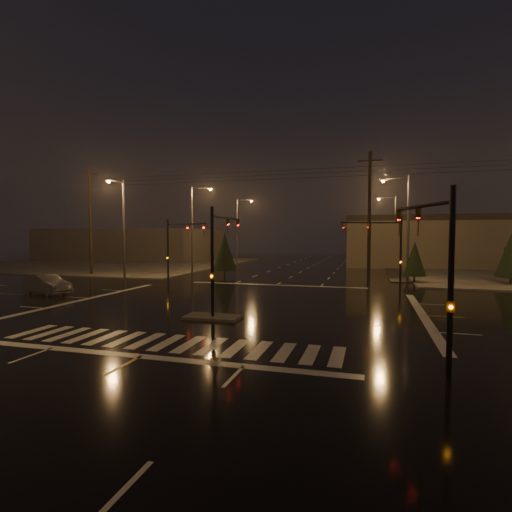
% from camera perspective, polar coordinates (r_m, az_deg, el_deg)
% --- Properties ---
extents(ground, '(140.00, 140.00, 0.00)m').
position_cam_1_polar(ground, '(25.54, -2.80, -7.12)').
color(ground, black).
rests_on(ground, ground).
extents(sidewalk_nw, '(36.00, 36.00, 0.12)m').
position_cam_1_polar(sidewalk_nw, '(66.08, -19.27, -1.01)').
color(sidewalk_nw, '#42403B').
rests_on(sidewalk_nw, ground).
extents(median_island, '(3.00, 1.60, 0.15)m').
position_cam_1_polar(median_island, '(21.84, -6.22, -8.67)').
color(median_island, '#42403B').
rests_on(median_island, ground).
extents(crosswalk, '(15.00, 2.60, 0.01)m').
position_cam_1_polar(crosswalk, '(17.46, -12.58, -11.95)').
color(crosswalk, beige).
rests_on(crosswalk, ground).
extents(stop_bar_near, '(16.00, 0.50, 0.01)m').
position_cam_1_polar(stop_bar_near, '(15.80, -16.15, -13.60)').
color(stop_bar_near, beige).
rests_on(stop_bar_near, ground).
extents(stop_bar_far, '(16.00, 0.50, 0.01)m').
position_cam_1_polar(stop_bar_far, '(36.01, 2.87, -4.16)').
color(stop_bar_far, beige).
rests_on(stop_bar_far, ground).
extents(commercial_block, '(30.00, 18.00, 5.60)m').
position_cam_1_polar(commercial_block, '(78.68, -17.23, 1.64)').
color(commercial_block, '#443F3B').
rests_on(commercial_block, ground).
extents(signal_mast_median, '(0.25, 4.59, 6.00)m').
position_cam_1_polar(signal_mast_median, '(22.27, -5.37, 1.09)').
color(signal_mast_median, black).
rests_on(signal_mast_median, ground).
extents(signal_mast_ne, '(4.84, 1.86, 6.00)m').
position_cam_1_polar(signal_mast_ne, '(33.97, 18.35, 1.67)').
color(signal_mast_ne, black).
rests_on(signal_mast_ne, ground).
extents(signal_mast_nw, '(4.84, 1.86, 6.00)m').
position_cam_1_polar(signal_mast_nw, '(38.24, -11.43, 1.90)').
color(signal_mast_nw, black).
rests_on(signal_mast_nw, ground).
extents(signal_mast_se, '(1.55, 3.87, 6.00)m').
position_cam_1_polar(signal_mast_se, '(14.22, 24.53, -0.41)').
color(signal_mast_se, black).
rests_on(signal_mast_se, ground).
extents(streetlight_1, '(2.77, 0.32, 10.00)m').
position_cam_1_polar(streetlight_1, '(46.05, -8.80, 4.60)').
color(streetlight_1, '#38383A').
rests_on(streetlight_1, ground).
extents(streetlight_2, '(2.77, 0.32, 10.00)m').
position_cam_1_polar(streetlight_2, '(60.95, -2.46, 4.23)').
color(streetlight_2, '#38383A').
rests_on(streetlight_2, ground).
extents(streetlight_3, '(2.77, 0.32, 10.00)m').
position_cam_1_polar(streetlight_3, '(39.93, 20.48, 4.70)').
color(streetlight_3, '#38383A').
rests_on(streetlight_3, ground).
extents(streetlight_4, '(2.77, 0.32, 10.00)m').
position_cam_1_polar(streetlight_4, '(59.89, 19.00, 4.10)').
color(streetlight_4, '#38383A').
rests_on(streetlight_4, ground).
extents(streetlight_5, '(0.32, 2.77, 10.00)m').
position_cam_1_polar(streetlight_5, '(42.51, -18.62, 4.62)').
color(streetlight_5, '#38383A').
rests_on(streetlight_5, ground).
extents(utility_pole_0, '(2.20, 0.32, 12.00)m').
position_cam_1_polar(utility_pole_0, '(48.35, -22.60, 4.72)').
color(utility_pole_0, black).
rests_on(utility_pole_0, ground).
extents(utility_pole_1, '(2.20, 0.32, 12.00)m').
position_cam_1_polar(utility_pole_1, '(37.83, 15.89, 5.37)').
color(utility_pole_1, black).
rests_on(utility_pole_1, ground).
extents(conifer_0, '(2.03, 2.03, 3.88)m').
position_cam_1_polar(conifer_0, '(40.07, 21.73, -0.36)').
color(conifer_0, black).
rests_on(conifer_0, ground).
extents(conifer_1, '(2.66, 2.66, 4.85)m').
position_cam_1_polar(conifer_1, '(42.57, 32.68, 0.22)').
color(conifer_1, black).
rests_on(conifer_1, ground).
extents(conifer_3, '(2.59, 2.59, 4.75)m').
position_cam_1_polar(conifer_3, '(43.29, -4.50, 0.65)').
color(conifer_3, black).
rests_on(conifer_3, ground).
extents(car_crossing, '(4.73, 2.75, 1.47)m').
position_cam_1_polar(car_crossing, '(34.40, -27.70, -3.60)').
color(car_crossing, '#525359').
rests_on(car_crossing, ground).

